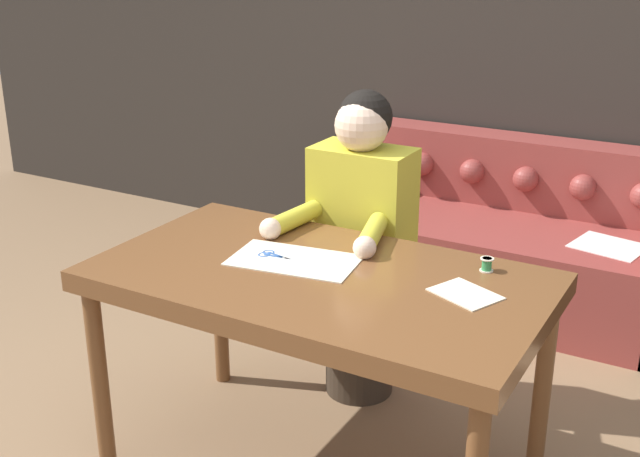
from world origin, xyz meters
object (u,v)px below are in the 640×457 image
at_px(couch, 513,246).
at_px(thread_spool, 487,265).
at_px(dining_table, 319,294).
at_px(person, 360,248).
at_px(scissors, 276,256).

xyz_separation_m(couch, thread_spool, (0.32, -1.47, 0.50)).
bearing_deg(dining_table, person, 103.00).
distance_m(dining_table, thread_spool, 0.55).
height_order(dining_table, scissors, scissors).
distance_m(couch, person, 1.27).
xyz_separation_m(dining_table, scissors, (-0.19, 0.04, 0.08)).
height_order(couch, thread_spool, thread_spool).
bearing_deg(couch, dining_table, -95.01).
relative_size(couch, thread_spool, 40.79).
bearing_deg(scissors, thread_spool, 19.84).
relative_size(dining_table, thread_spool, 32.60).
xyz_separation_m(couch, scissors, (-0.34, -1.71, 0.48)).
bearing_deg(thread_spool, couch, 102.11).
height_order(dining_table, couch, couch).
height_order(scissors, thread_spool, thread_spool).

